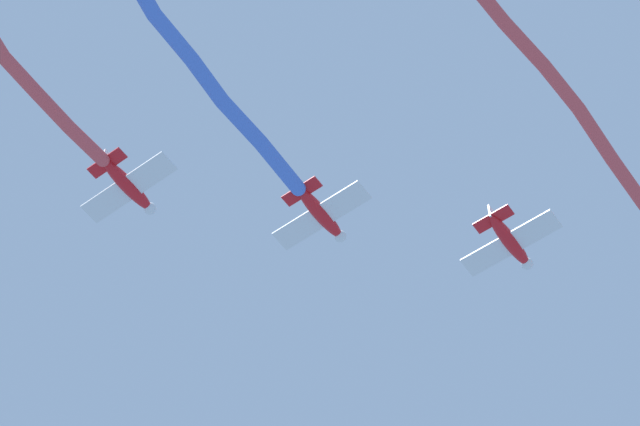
{
  "coord_description": "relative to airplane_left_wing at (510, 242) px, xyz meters",
  "views": [
    {
      "loc": [
        -55.43,
        27.49,
        6.25
      ],
      "look_at": [
        -9.08,
        27.04,
        78.45
      ],
      "focal_mm": 83.34,
      "sensor_mm": 36.0,
      "label": 1
    }
  ],
  "objects": [
    {
      "name": "smoke_trail_right_wing",
      "position": [
        -13.93,
        19.8,
        1.73
      ],
      "size": [
        22.56,
        14.38,
        4.4
      ],
      "color": "#4C75DB"
    },
    {
      "name": "airplane_left_wing",
      "position": [
        0.0,
        0.0,
        0.0
      ],
      "size": [
        4.96,
        5.82,
        1.55
      ],
      "rotation": [
        0.0,
        0.0,
        5.66
      ],
      "color": "red"
    },
    {
      "name": "airplane_slot",
      "position": [
        -3.29,
        22.15,
        0.5
      ],
      "size": [
        5.0,
        5.75,
        1.55
      ],
      "rotation": [
        0.0,
        0.0,
        5.63
      ],
      "color": "red"
    },
    {
      "name": "smoke_trail_lead",
      "position": [
        -10.49,
        -1.08,
        1.48
      ],
      "size": [
        21.34,
        18.31,
        4.54
      ],
      "color": "#DB4C4C"
    },
    {
      "name": "airplane_right_wing",
      "position": [
        -1.65,
        11.08,
        0.25
      ],
      "size": [
        4.99,
        5.78,
        1.55
      ],
      "rotation": [
        0.0,
        0.0,
        5.64
      ],
      "color": "red"
    }
  ]
}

